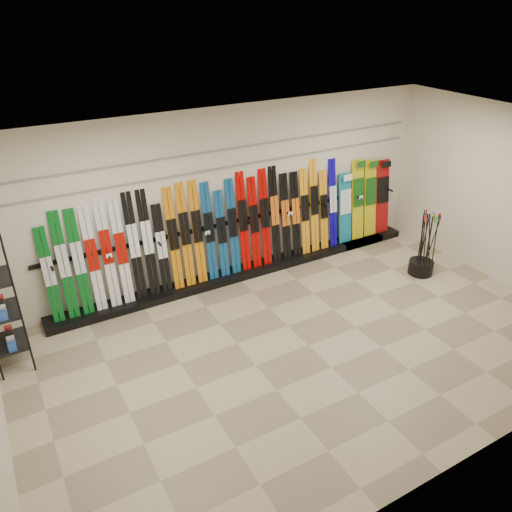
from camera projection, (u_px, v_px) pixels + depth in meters
floor at (309, 345)px, 7.27m from camera, size 8.00×8.00×0.00m
back_wall at (229, 195)px, 8.49m from camera, size 8.00×0.00×8.00m
right_wall at (510, 200)px, 8.31m from camera, size 0.00×5.00×5.00m
ceiling at (321, 142)px, 5.87m from camera, size 8.00×8.00×0.00m
ski_rack_base at (247, 271)px, 9.10m from camera, size 8.00×0.40×0.12m
skis at (209, 232)px, 8.44m from camera, size 5.38×0.30×1.83m
snowboards at (365, 201)px, 9.96m from camera, size 1.27×0.25×1.60m
accessory_rack at (1, 305)px, 6.50m from camera, size 0.40×0.60×1.91m
pole_bin at (421, 267)px, 9.08m from camera, size 0.44×0.44×0.25m
ski_poles at (426, 244)px, 8.83m from camera, size 0.38×0.36×1.18m
slatwall_rail_0 at (229, 167)px, 8.24m from camera, size 7.60×0.02×0.03m
slatwall_rail_1 at (228, 149)px, 8.10m from camera, size 7.60×0.02×0.03m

